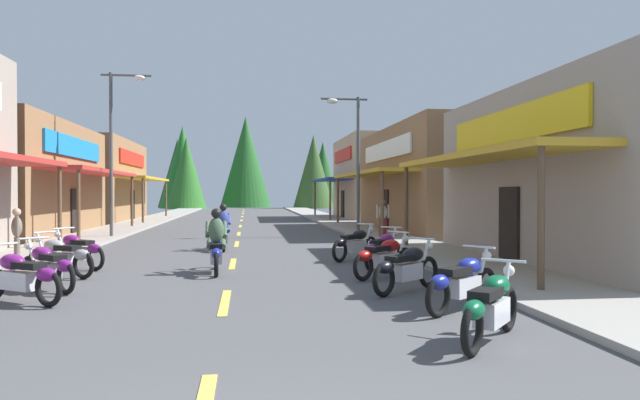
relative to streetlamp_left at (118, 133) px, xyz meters
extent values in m
cube|color=#4C4C4F|center=(4.99, 5.10, -4.52)|extent=(9.75, 84.10, 0.10)
cube|color=#9E9991|center=(-1.18, 5.10, -4.41)|extent=(2.60, 84.10, 0.12)
cube|color=#9E9991|center=(11.17, 5.10, -4.41)|extent=(2.60, 84.10, 0.12)
cube|color=#E0C64C|center=(4.99, -14.68, -4.46)|extent=(0.16, 2.40, 0.01)
cube|color=#E0C64C|center=(4.99, -9.19, -4.46)|extent=(0.16, 2.40, 0.01)
cube|color=#E0C64C|center=(4.99, -3.20, -4.46)|extent=(0.16, 2.40, 0.01)
cube|color=#E0C64C|center=(4.99, 2.22, -4.46)|extent=(0.16, 2.40, 0.01)
cube|color=#E0C64C|center=(4.99, 8.28, -4.46)|extent=(0.16, 2.40, 0.01)
cube|color=#E0C64C|center=(4.99, 15.15, -4.46)|extent=(0.16, 2.40, 0.01)
cube|color=#E0C64C|center=(4.99, 21.49, -4.46)|extent=(0.16, 2.40, 0.01)
cube|color=#E0C64C|center=(4.99, 27.97, -4.46)|extent=(0.16, 2.40, 0.01)
cube|color=#E0C64C|center=(4.99, 34.02, -4.46)|extent=(0.16, 2.40, 0.01)
cube|color=#E0C64C|center=(4.99, 39.70, -4.46)|extent=(0.16, 2.40, 0.01)
cylinder|color=brown|center=(-0.89, -4.73, -3.06)|extent=(0.14, 0.14, 2.82)
cube|color=#B72D28|center=(-1.59, 2.44, -1.57)|extent=(1.80, 10.40, 0.16)
cylinder|color=brown|center=(-0.89, -2.56, -3.06)|extent=(0.14, 0.14, 2.82)
cylinder|color=brown|center=(-0.89, 7.44, -3.06)|extent=(0.14, 0.14, 2.82)
cube|color=#197FCC|center=(-2.43, 2.44, -0.46)|extent=(0.10, 8.09, 0.90)
cube|color=black|center=(-2.45, 2.44, -3.42)|extent=(0.08, 1.10, 2.10)
cube|color=olive|center=(-5.88, 15.71, -1.73)|extent=(6.78, 11.52, 5.48)
cube|color=gold|center=(-1.59, 15.71, -1.57)|extent=(1.80, 10.37, 0.16)
cylinder|color=brown|center=(-0.89, 10.73, -3.06)|extent=(0.14, 0.14, 2.82)
cylinder|color=brown|center=(-0.89, 20.70, -3.06)|extent=(0.14, 0.14, 2.82)
cube|color=red|center=(-2.43, 15.71, -0.19)|extent=(0.10, 8.06, 0.90)
cube|color=black|center=(-2.45, 15.71, -3.42)|extent=(0.08, 1.10, 2.10)
cube|color=gray|center=(16.27, -10.22, -2.05)|extent=(7.59, 10.61, 4.83)
cube|color=gold|center=(11.57, -10.22, -1.57)|extent=(1.80, 9.55, 0.16)
cylinder|color=brown|center=(10.87, -14.79, -3.06)|extent=(0.14, 0.14, 2.82)
cylinder|color=brown|center=(10.87, -5.64, -3.06)|extent=(0.14, 0.14, 2.82)
cube|color=yellow|center=(12.41, -10.22, -0.70)|extent=(0.10, 7.43, 0.90)
cube|color=black|center=(12.43, -10.22, -3.42)|extent=(0.08, 1.10, 2.10)
cube|color=olive|center=(16.68, 3.68, -1.83)|extent=(8.42, 13.24, 5.28)
cube|color=gold|center=(11.57, 3.68, -1.57)|extent=(1.80, 11.92, 0.16)
cylinder|color=brown|center=(10.87, -2.08, -3.06)|extent=(0.14, 0.14, 2.82)
cylinder|color=brown|center=(10.87, 9.44, -3.06)|extent=(0.14, 0.14, 2.82)
cube|color=white|center=(12.41, 3.68, -0.35)|extent=(0.10, 9.27, 0.90)
cube|color=black|center=(12.43, 3.68, -3.42)|extent=(0.08, 1.10, 2.10)
cube|color=tan|center=(16.07, 16.93, -1.45)|extent=(7.19, 9.90, 6.03)
cube|color=navy|center=(11.57, 16.93, -1.57)|extent=(1.80, 8.91, 0.16)
cylinder|color=brown|center=(10.87, 12.67, -3.06)|extent=(0.14, 0.14, 2.82)
cylinder|color=brown|center=(10.87, 21.18, -3.06)|extent=(0.14, 0.14, 2.82)
cube|color=red|center=(12.41, 16.93, 0.24)|extent=(0.10, 6.93, 0.90)
cube|color=black|center=(12.43, 16.93, -3.42)|extent=(0.08, 1.10, 2.10)
cylinder|color=#474C51|center=(-0.28, 0.00, -0.97)|extent=(0.14, 0.14, 6.99)
cylinder|color=#474C51|center=(0.35, 0.00, 2.42)|extent=(2.07, 0.10, 0.10)
ellipsoid|color=silver|center=(0.88, 0.00, 2.32)|extent=(0.50, 0.30, 0.24)
cylinder|color=#474C51|center=(10.27, -0.04, -1.38)|extent=(0.14, 0.14, 6.17)
cylinder|color=#474C51|center=(9.64, -0.04, 1.61)|extent=(2.07, 0.10, 0.10)
ellipsoid|color=silver|center=(9.11, -0.04, 1.51)|extent=(0.50, 0.30, 0.24)
torus|color=black|center=(9.02, -17.32, -4.15)|extent=(0.50, 0.55, 0.64)
torus|color=black|center=(8.03, -18.45, -4.15)|extent=(0.50, 0.55, 0.64)
cube|color=silver|center=(8.53, -17.88, -4.07)|extent=(0.67, 0.71, 0.32)
ellipsoid|color=#0C5933|center=(8.66, -17.73, -3.75)|extent=(0.61, 0.63, 0.28)
cube|color=black|center=(8.36, -18.07, -3.79)|extent=(0.61, 0.64, 0.12)
ellipsoid|color=#0C5933|center=(8.07, -18.41, -3.92)|extent=(0.47, 0.49, 0.24)
cylinder|color=silver|center=(8.93, -17.41, -3.82)|extent=(0.29, 0.32, 0.71)
cylinder|color=silver|center=(8.85, -17.51, -3.45)|extent=(0.48, 0.42, 0.04)
sphere|color=white|center=(9.04, -17.29, -3.62)|extent=(0.16, 0.16, 0.16)
torus|color=black|center=(9.51, -15.44, -4.15)|extent=(0.57, 0.47, 0.64)
torus|color=black|center=(8.33, -16.36, -4.15)|extent=(0.57, 0.47, 0.64)
cube|color=silver|center=(8.92, -15.90, -4.07)|extent=(0.72, 0.65, 0.32)
ellipsoid|color=navy|center=(9.08, -15.77, -3.75)|extent=(0.64, 0.60, 0.28)
cube|color=black|center=(8.72, -16.05, -3.79)|extent=(0.65, 0.59, 0.12)
ellipsoid|color=navy|center=(8.37, -16.33, -3.92)|extent=(0.49, 0.46, 0.24)
cylinder|color=silver|center=(9.41, -15.52, -3.82)|extent=(0.33, 0.28, 0.71)
cylinder|color=silver|center=(9.31, -15.59, -3.45)|extent=(0.40, 0.50, 0.04)
sphere|color=white|center=(9.53, -15.42, -3.62)|extent=(0.16, 0.16, 0.16)
torus|color=black|center=(9.07, -13.60, -4.15)|extent=(0.56, 0.48, 0.64)
torus|color=black|center=(7.91, -14.54, -4.15)|extent=(0.56, 0.48, 0.64)
cube|color=silver|center=(8.49, -14.07, -4.07)|extent=(0.72, 0.66, 0.32)
ellipsoid|color=black|center=(8.65, -13.94, -3.75)|extent=(0.64, 0.60, 0.28)
cube|color=black|center=(8.30, -14.23, -3.79)|extent=(0.64, 0.60, 0.12)
ellipsoid|color=black|center=(7.95, -14.51, -3.92)|extent=(0.49, 0.46, 0.24)
cylinder|color=silver|center=(8.97, -13.68, -3.82)|extent=(0.33, 0.28, 0.71)
cylinder|color=silver|center=(8.88, -13.75, -3.45)|extent=(0.41, 0.49, 0.04)
sphere|color=white|center=(9.10, -13.58, -3.62)|extent=(0.16, 0.16, 0.16)
torus|color=black|center=(9.11, -11.70, -4.15)|extent=(0.57, 0.47, 0.64)
torus|color=black|center=(7.92, -12.61, -4.15)|extent=(0.57, 0.47, 0.64)
cube|color=silver|center=(8.51, -12.16, -4.07)|extent=(0.73, 0.65, 0.32)
ellipsoid|color=#A51414|center=(8.67, -12.03, -3.75)|extent=(0.64, 0.59, 0.28)
cube|color=black|center=(8.31, -12.31, -3.79)|extent=(0.65, 0.59, 0.12)
ellipsoid|color=#A51414|center=(7.96, -12.58, -3.92)|extent=(0.50, 0.46, 0.24)
cylinder|color=silver|center=(9.01, -11.78, -3.82)|extent=(0.33, 0.27, 0.71)
cylinder|color=silver|center=(8.91, -11.85, -3.45)|extent=(0.40, 0.50, 0.04)
sphere|color=white|center=(9.13, -11.68, -3.62)|extent=(0.16, 0.16, 0.16)
torus|color=black|center=(9.36, -9.84, -4.15)|extent=(0.47, 0.56, 0.64)
torus|color=black|center=(8.44, -11.02, -4.15)|extent=(0.47, 0.56, 0.64)
cube|color=silver|center=(8.90, -10.43, -4.07)|extent=(0.65, 0.72, 0.32)
ellipsoid|color=#721972|center=(9.02, -10.27, -3.75)|extent=(0.60, 0.64, 0.28)
cube|color=black|center=(8.74, -10.63, -3.79)|extent=(0.59, 0.64, 0.12)
ellipsoid|color=#721972|center=(8.47, -10.98, -3.92)|extent=(0.46, 0.49, 0.24)
cylinder|color=silver|center=(9.28, -9.94, -3.82)|extent=(0.28, 0.33, 0.71)
cylinder|color=silver|center=(9.21, -10.04, -3.45)|extent=(0.50, 0.40, 0.04)
sphere|color=white|center=(9.38, -9.82, -3.62)|extent=(0.16, 0.16, 0.16)
torus|color=black|center=(9.05, -8.20, -4.15)|extent=(0.54, 0.51, 0.64)
torus|color=black|center=(7.95, -9.22, -4.15)|extent=(0.54, 0.51, 0.64)
cube|color=silver|center=(8.50, -8.71, -4.07)|extent=(0.70, 0.68, 0.32)
ellipsoid|color=black|center=(8.64, -8.58, -3.75)|extent=(0.63, 0.62, 0.28)
cube|color=black|center=(8.31, -8.88, -3.79)|extent=(0.63, 0.61, 0.12)
ellipsoid|color=black|center=(7.98, -9.19, -3.92)|extent=(0.49, 0.48, 0.24)
cylinder|color=silver|center=(8.95, -8.29, -3.82)|extent=(0.31, 0.30, 0.71)
cylinder|color=silver|center=(8.86, -8.37, -3.45)|extent=(0.44, 0.47, 0.04)
sphere|color=white|center=(9.07, -8.18, -3.62)|extent=(0.16, 0.16, 0.16)
torus|color=black|center=(2.04, -14.74, -4.15)|extent=(0.58, 0.45, 0.64)
cube|color=silver|center=(1.42, -14.31, -4.07)|extent=(0.74, 0.63, 0.32)
ellipsoid|color=#721972|center=(1.26, -14.20, -3.75)|extent=(0.64, 0.58, 0.28)
cube|color=black|center=(1.63, -14.46, -3.79)|extent=(0.65, 0.57, 0.12)
ellipsoid|color=#721972|center=(2.00, -14.71, -3.92)|extent=(0.50, 0.45, 0.24)
cylinder|color=silver|center=(1.01, -14.03, -3.45)|extent=(0.37, 0.52, 0.04)
torus|color=black|center=(0.91, -12.46, -4.15)|extent=(0.52, 0.53, 0.64)
torus|color=black|center=(1.96, -13.53, -4.15)|extent=(0.52, 0.53, 0.64)
cube|color=silver|center=(1.43, -13.00, -4.07)|extent=(0.69, 0.70, 0.32)
ellipsoid|color=#721972|center=(1.29, -12.85, -3.75)|extent=(0.62, 0.62, 0.28)
cube|color=black|center=(1.61, -13.18, -3.79)|extent=(0.62, 0.63, 0.12)
ellipsoid|color=#721972|center=(1.92, -13.50, -3.92)|extent=(0.48, 0.48, 0.24)
cylinder|color=silver|center=(1.00, -12.55, -3.82)|extent=(0.30, 0.31, 0.71)
cylinder|color=silver|center=(1.08, -12.64, -3.45)|extent=(0.46, 0.45, 0.04)
sphere|color=white|center=(0.89, -12.44, -3.62)|extent=(0.16, 0.16, 0.16)
torus|color=black|center=(0.48, -10.70, -4.15)|extent=(0.59, 0.44, 0.64)
torus|color=black|center=(1.73, -11.52, -4.15)|extent=(0.59, 0.44, 0.64)
cube|color=silver|center=(1.10, -11.11, -4.07)|extent=(0.74, 0.62, 0.32)
ellipsoid|color=#99999E|center=(0.93, -11.00, -3.75)|extent=(0.64, 0.58, 0.28)
cube|color=black|center=(1.31, -11.25, -3.79)|extent=(0.65, 0.56, 0.12)
ellipsoid|color=#99999E|center=(1.69, -11.50, -3.92)|extent=(0.50, 0.44, 0.24)
cylinder|color=silver|center=(0.58, -10.77, -3.82)|extent=(0.34, 0.25, 0.71)
cylinder|color=silver|center=(0.68, -10.84, -3.45)|extent=(0.36, 0.52, 0.04)
sphere|color=white|center=(0.45, -10.68, -3.62)|extent=(0.16, 0.16, 0.16)
torus|color=black|center=(0.46, -9.21, -4.15)|extent=(0.56, 0.48, 0.64)
torus|color=black|center=(1.64, -10.13, -4.15)|extent=(0.56, 0.48, 0.64)
cube|color=silver|center=(1.05, -9.67, -4.07)|extent=(0.72, 0.65, 0.32)
ellipsoid|color=#721972|center=(0.89, -9.55, -3.75)|extent=(0.64, 0.60, 0.28)
cube|color=black|center=(1.25, -9.82, -3.79)|extent=(0.64, 0.59, 0.12)
ellipsoid|color=#721972|center=(1.60, -10.10, -3.92)|extent=(0.49, 0.46, 0.24)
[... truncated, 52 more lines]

